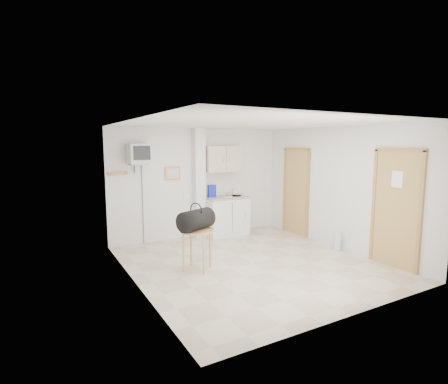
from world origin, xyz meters
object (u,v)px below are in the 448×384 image
crt_television (139,154)px  duffel_bag (196,220)px  round_table (197,236)px  water_bottle (338,241)px

crt_television → duffel_bag: bearing=-77.1°
round_table → duffel_bag: duffel_bag is taller
crt_television → water_bottle: 4.43m
duffel_bag → water_bottle: size_ratio=1.77×
crt_television → round_table: (0.44, -1.84, -1.33)m
round_table → water_bottle: round_table is taller
duffel_bag → round_table: bearing=-0.4°
round_table → crt_television: bearing=103.4°
crt_television → round_table: crt_television is taller
crt_television → water_bottle: (3.43, -2.20, -1.75)m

